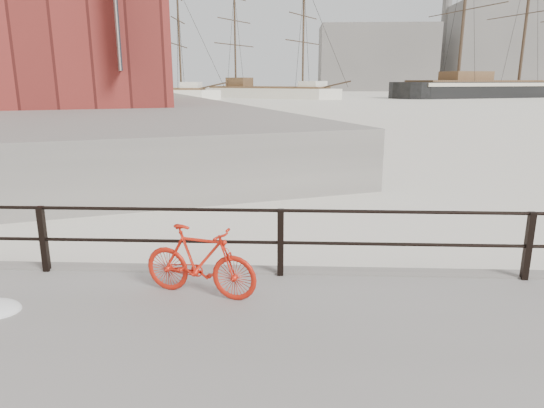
% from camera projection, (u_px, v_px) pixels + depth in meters
% --- Properties ---
extents(ground, '(400.00, 400.00, 0.00)m').
position_uv_depth(ground, '(516.00, 297.00, 7.19)').
color(ground, white).
rests_on(ground, ground).
extents(far_quay, '(78.44, 148.07, 1.80)m').
position_uv_depth(far_quay, '(68.00, 94.00, 78.36)').
color(far_quay, gray).
rests_on(far_quay, ground).
extents(guardrail, '(28.00, 0.10, 1.00)m').
position_uv_depth(guardrail, '(528.00, 246.00, 6.83)').
color(guardrail, black).
rests_on(guardrail, promenade).
extents(bicycle, '(1.59, 0.67, 0.96)m').
position_uv_depth(bicycle, '(200.00, 261.00, 6.33)').
color(bicycle, red).
rests_on(bicycle, promenade).
extents(barque_black, '(62.69, 39.76, 33.79)m').
position_uv_depth(barque_black, '(517.00, 97.00, 89.91)').
color(barque_black, black).
rests_on(barque_black, ground).
extents(schooner_mid, '(31.78, 24.21, 21.06)m').
position_uv_depth(schooner_mid, '(268.00, 98.00, 84.64)').
color(schooner_mid, silver).
rests_on(schooner_mid, ground).
extents(schooner_left, '(25.70, 11.94, 19.30)m').
position_uv_depth(schooner_left, '(146.00, 100.00, 78.24)').
color(schooner_left, silver).
rests_on(schooner_left, ground).
extents(workboat_near, '(12.65, 8.50, 7.00)m').
position_uv_depth(workboat_near, '(7.00, 128.00, 32.61)').
color(workboat_near, black).
rests_on(workboat_near, ground).
extents(workboat_far, '(10.04, 9.53, 7.00)m').
position_uv_depth(workboat_far, '(59.00, 108.00, 54.49)').
color(workboat_far, black).
rests_on(workboat_far, ground).
extents(apartment_cream, '(24.16, 21.40, 21.20)m').
position_uv_depth(apartment_cream, '(39.00, 9.00, 65.72)').
color(apartment_cream, beige).
rests_on(apartment_cream, far_quay).
extents(apartment_grey, '(26.02, 22.15, 23.20)m').
position_uv_depth(apartment_grey, '(52.00, 20.00, 85.56)').
color(apartment_grey, '#9F9F9A').
rests_on(apartment_grey, far_quay).
extents(apartment_brick, '(27.87, 22.90, 21.20)m').
position_uv_depth(apartment_brick, '(61.00, 36.00, 106.81)').
color(apartment_brick, brown).
rests_on(apartment_brick, far_quay).
extents(industrial_west, '(32.00, 18.00, 18.00)m').
position_uv_depth(industrial_west, '(375.00, 59.00, 139.53)').
color(industrial_west, gray).
rests_on(industrial_west, ground).
extents(industrial_mid, '(26.00, 20.00, 24.00)m').
position_uv_depth(industrial_mid, '(493.00, 48.00, 142.11)').
color(industrial_mid, gray).
rests_on(industrial_mid, ground).
extents(smokestack, '(2.80, 2.80, 44.00)m').
position_uv_depth(smokestack, '(446.00, 15.00, 145.02)').
color(smokestack, gray).
rests_on(smokestack, ground).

